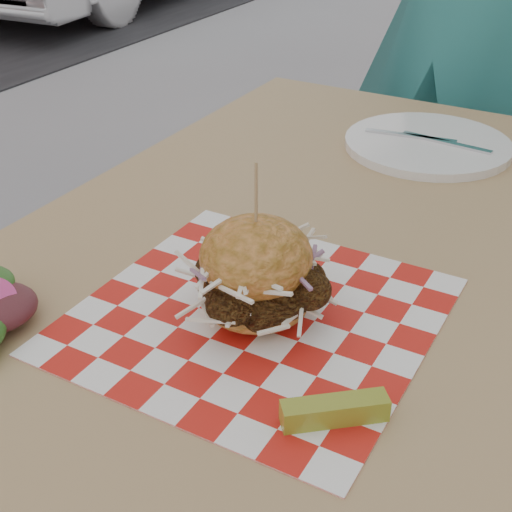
# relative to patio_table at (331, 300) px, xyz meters

# --- Properties ---
(ground) EXTENTS (80.00, 80.00, 0.00)m
(ground) POSITION_rel_patio_table_xyz_m (-0.21, 0.17, -0.67)
(ground) COLOR gray
(ground) RESTS_ON ground
(patio_table) EXTENTS (0.80, 1.20, 0.75)m
(patio_table) POSITION_rel_patio_table_xyz_m (0.00, 0.00, 0.00)
(patio_table) COLOR tan
(patio_table) RESTS_ON ground
(patio_chair) EXTENTS (0.48, 0.48, 0.95)m
(patio_chair) POSITION_rel_patio_table_xyz_m (-0.01, 1.01, -0.12)
(patio_chair) COLOR tan
(patio_chair) RESTS_ON ground
(paper_liner) EXTENTS (0.36, 0.36, 0.00)m
(paper_liner) POSITION_rel_patio_table_xyz_m (-0.01, -0.17, 0.08)
(paper_liner) COLOR red
(paper_liner) RESTS_ON patio_table
(sandwich) EXTENTS (0.16, 0.16, 0.18)m
(sandwich) POSITION_rel_patio_table_xyz_m (-0.01, -0.17, 0.13)
(sandwich) COLOR #D2843B
(sandwich) RESTS_ON paper_liner
(pickle_spear) EXTENTS (0.09, 0.08, 0.02)m
(pickle_spear) POSITION_rel_patio_table_xyz_m (0.12, -0.28, 0.09)
(pickle_spear) COLOR olive
(pickle_spear) RESTS_ON paper_liner
(place_setting) EXTENTS (0.27, 0.27, 0.02)m
(place_setting) POSITION_rel_patio_table_xyz_m (0.00, 0.37, 0.09)
(place_setting) COLOR white
(place_setting) RESTS_ON patio_table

